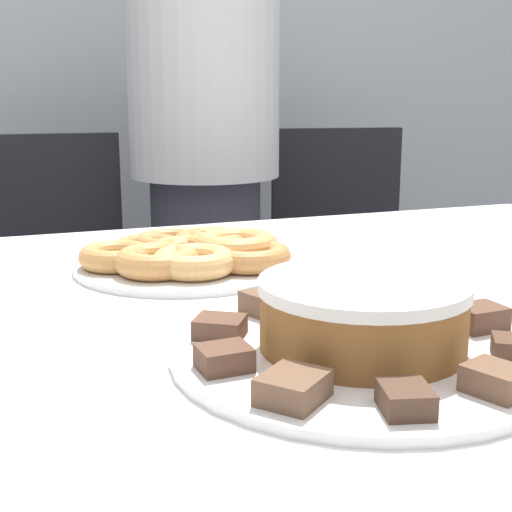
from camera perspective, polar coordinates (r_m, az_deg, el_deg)
table at (r=0.91m, az=2.61°, el=-8.16°), size 1.58×1.10×0.73m
person_standing at (r=1.89m, az=-4.11°, el=7.77°), size 0.39×0.39×1.55m
office_chair_left at (r=1.88m, az=-15.85°, el=-5.16°), size 0.46×0.46×0.87m
office_chair_right at (r=2.10m, az=7.40°, el=-2.82°), size 0.51×0.51×0.87m
plate_cake at (r=0.71m, az=8.43°, el=-7.61°), size 0.38×0.38×0.01m
plate_donuts at (r=1.05m, az=-5.64°, el=-0.70°), size 0.33×0.33×0.01m
frosted_cake at (r=0.70m, az=8.54°, el=-4.58°), size 0.20×0.20×0.07m
lamington_0 at (r=0.84m, az=6.19°, el=-2.99°), size 0.05×0.05×0.03m
lamington_1 at (r=0.80m, az=0.62°, el=-3.76°), size 0.05×0.06×0.03m
lamington_2 at (r=0.73m, az=-2.90°, el=-5.69°), size 0.06×0.06×0.02m
lamington_3 at (r=0.65m, az=-2.57°, el=-8.15°), size 0.05×0.04×0.02m
lamington_4 at (r=0.58m, az=2.99°, el=-10.46°), size 0.07×0.07×0.02m
lamington_5 at (r=0.58m, az=11.87°, el=-11.13°), size 0.05×0.05×0.02m
lamington_6 at (r=0.63m, az=18.61°, el=-9.37°), size 0.05×0.06×0.02m
lamington_8 at (r=0.79m, az=17.46°, el=-4.69°), size 0.05×0.04×0.02m
lamington_9 at (r=0.84m, az=12.26°, el=-3.50°), size 0.07×0.06×0.02m
donut_0 at (r=1.05m, az=-5.66°, el=0.41°), size 0.11×0.11×0.03m
donut_1 at (r=1.09m, az=-8.66°, el=0.69°), size 0.10×0.10×0.03m
donut_2 at (r=1.03m, az=-11.10°, el=-0.03°), size 0.11×0.11×0.03m
donut_3 at (r=0.98m, az=-7.93°, el=-0.40°), size 0.12×0.12×0.04m
donut_4 at (r=0.98m, az=-4.98°, el=-0.46°), size 0.12×0.12×0.03m
donut_5 at (r=1.01m, az=-0.89°, el=-0.02°), size 0.12×0.12×0.03m
donut_6 at (r=1.06m, az=-1.72°, el=0.81°), size 0.13×0.13×0.04m
donut_7 at (r=1.11m, az=-3.51°, el=1.19°), size 0.12×0.12×0.03m
donut_8 at (r=1.12m, az=-6.79°, el=1.08°), size 0.12×0.12×0.03m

